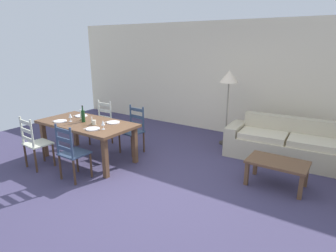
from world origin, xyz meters
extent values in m
cube|color=#3E3857|center=(0.00, 0.00, -0.01)|extent=(9.60, 9.60, 0.02)
cube|color=beige|center=(0.00, 3.30, 1.35)|extent=(9.60, 0.16, 2.70)
cube|color=brown|center=(-1.50, 0.13, 0.72)|extent=(1.90, 0.96, 0.05)
cube|color=brown|center=(-2.35, -0.25, 0.35)|extent=(0.08, 0.08, 0.70)
cube|color=brown|center=(-0.65, -0.25, 0.35)|extent=(0.08, 0.08, 0.70)
cube|color=brown|center=(-2.35, 0.51, 0.35)|extent=(0.08, 0.08, 0.70)
cube|color=brown|center=(-0.65, 0.51, 0.35)|extent=(0.08, 0.08, 0.70)
cube|color=beige|center=(-1.98, -0.61, 0.45)|extent=(0.45, 0.43, 0.03)
cylinder|color=#493120|center=(-2.14, -0.42, 0.22)|extent=(0.04, 0.04, 0.43)
cylinder|color=#493120|center=(-1.78, -0.45, 0.22)|extent=(0.04, 0.04, 0.43)
cylinder|color=#493120|center=(-2.17, -0.76, 0.22)|extent=(0.04, 0.04, 0.43)
cylinder|color=#493120|center=(-1.81, -0.79, 0.22)|extent=(0.04, 0.04, 0.43)
cylinder|color=beige|center=(-2.17, -0.76, 0.71)|extent=(0.04, 0.04, 0.50)
cylinder|color=beige|center=(-1.81, -0.79, 0.71)|extent=(0.04, 0.04, 0.50)
cube|color=beige|center=(-1.99, -0.78, 0.58)|extent=(0.38, 0.05, 0.06)
cube|color=beige|center=(-1.99, -0.78, 0.73)|extent=(0.38, 0.05, 0.06)
cube|color=beige|center=(-1.99, -0.78, 0.88)|extent=(0.38, 0.05, 0.06)
cube|color=#2F3F5B|center=(-1.05, -0.55, 0.45)|extent=(0.42, 0.40, 0.03)
cylinder|color=#493120|center=(-1.23, -0.37, 0.22)|extent=(0.04, 0.04, 0.43)
cylinder|color=#493120|center=(-0.87, -0.38, 0.22)|extent=(0.04, 0.04, 0.43)
cylinder|color=#493120|center=(-1.23, -0.71, 0.22)|extent=(0.04, 0.04, 0.43)
cylinder|color=#493120|center=(-0.87, -0.72, 0.22)|extent=(0.04, 0.04, 0.43)
cylinder|color=#2F3F5B|center=(-1.23, -0.71, 0.71)|extent=(0.04, 0.04, 0.50)
cylinder|color=#2F3F5B|center=(-0.87, -0.72, 0.71)|extent=(0.04, 0.04, 0.50)
cube|color=#2F3F5B|center=(-1.05, -0.72, 0.58)|extent=(0.38, 0.03, 0.06)
cube|color=#2F3F5B|center=(-1.05, -0.72, 0.73)|extent=(0.38, 0.03, 0.06)
cube|color=#2F3F5B|center=(-1.05, -0.72, 0.88)|extent=(0.38, 0.03, 0.06)
cube|color=silver|center=(-1.96, 0.87, 0.45)|extent=(0.43, 0.41, 0.03)
cylinder|color=#493120|center=(-1.77, 0.70, 0.22)|extent=(0.04, 0.04, 0.43)
cylinder|color=#493120|center=(-2.13, 0.70, 0.22)|extent=(0.04, 0.04, 0.43)
cylinder|color=#493120|center=(-1.78, 1.04, 0.22)|extent=(0.04, 0.04, 0.43)
cylinder|color=#493120|center=(-2.14, 1.04, 0.22)|extent=(0.04, 0.04, 0.43)
cylinder|color=silver|center=(-1.78, 1.04, 0.71)|extent=(0.04, 0.04, 0.50)
cylinder|color=silver|center=(-2.14, 1.04, 0.71)|extent=(0.04, 0.04, 0.50)
cube|color=silver|center=(-1.96, 1.04, 0.58)|extent=(0.38, 0.03, 0.06)
cube|color=silver|center=(-1.96, 1.04, 0.73)|extent=(0.38, 0.03, 0.06)
cube|color=silver|center=(-1.96, 1.04, 0.88)|extent=(0.38, 0.03, 0.06)
cube|color=#2B3E57|center=(-1.04, 0.86, 0.45)|extent=(0.45, 0.43, 0.03)
cylinder|color=#493120|center=(-0.87, 0.68, 0.22)|extent=(0.04, 0.04, 0.43)
cylinder|color=#493120|center=(-1.23, 0.71, 0.22)|extent=(0.04, 0.04, 0.43)
cylinder|color=#493120|center=(-0.85, 1.02, 0.22)|extent=(0.04, 0.04, 0.43)
cylinder|color=#493120|center=(-1.21, 1.05, 0.22)|extent=(0.04, 0.04, 0.43)
cylinder|color=#2B3E57|center=(-0.85, 1.02, 0.71)|extent=(0.04, 0.04, 0.50)
cylinder|color=#2B3E57|center=(-1.21, 1.05, 0.71)|extent=(0.04, 0.04, 0.50)
cube|color=#2B3E57|center=(-1.03, 1.03, 0.58)|extent=(0.38, 0.05, 0.06)
cube|color=#2B3E57|center=(-1.03, 1.03, 0.73)|extent=(0.38, 0.05, 0.06)
cube|color=#2B3E57|center=(-1.03, 1.03, 0.88)|extent=(0.38, 0.05, 0.06)
cylinder|color=white|center=(-1.95, -0.12, 0.76)|extent=(0.24, 0.24, 0.02)
cube|color=silver|center=(-2.10, -0.12, 0.75)|extent=(0.02, 0.17, 0.01)
cylinder|color=white|center=(-1.05, -0.12, 0.76)|extent=(0.24, 0.24, 0.02)
cube|color=silver|center=(-1.20, -0.12, 0.75)|extent=(0.02, 0.17, 0.01)
cylinder|color=white|center=(-1.95, 0.38, 0.76)|extent=(0.24, 0.24, 0.02)
cube|color=silver|center=(-2.10, 0.38, 0.75)|extent=(0.02, 0.17, 0.01)
cylinder|color=white|center=(-1.05, 0.38, 0.76)|extent=(0.24, 0.24, 0.02)
cube|color=silver|center=(-1.20, 0.38, 0.75)|extent=(0.03, 0.17, 0.01)
cylinder|color=#143819|center=(-1.57, 0.12, 0.86)|extent=(0.07, 0.07, 0.22)
cylinder|color=#143819|center=(-1.57, 0.12, 1.01)|extent=(0.02, 0.02, 0.08)
cylinder|color=black|center=(-1.57, 0.12, 1.06)|extent=(0.03, 0.03, 0.02)
cylinder|color=white|center=(-1.80, 0.00, 0.75)|extent=(0.06, 0.06, 0.01)
cylinder|color=white|center=(-1.80, 0.00, 0.79)|extent=(0.01, 0.01, 0.07)
cone|color=white|center=(-1.80, 0.00, 0.87)|extent=(0.06, 0.06, 0.08)
cylinder|color=white|center=(-0.90, -0.02, 0.75)|extent=(0.06, 0.06, 0.01)
cylinder|color=white|center=(-0.90, -0.02, 0.79)|extent=(0.01, 0.01, 0.07)
cone|color=white|center=(-0.90, -0.02, 0.87)|extent=(0.06, 0.06, 0.08)
cylinder|color=beige|center=(-1.25, 0.09, 0.80)|extent=(0.07, 0.07, 0.09)
cylinder|color=#998C66|center=(-1.68, 0.15, 0.77)|extent=(0.05, 0.05, 0.04)
cylinder|color=white|center=(-1.68, 0.15, 0.88)|extent=(0.02, 0.02, 0.19)
cylinder|color=#998C66|center=(-1.30, 0.09, 0.77)|extent=(0.05, 0.05, 0.04)
cylinder|color=white|center=(-1.30, 0.09, 0.84)|extent=(0.02, 0.02, 0.10)
cube|color=#BFB293|center=(1.71, 2.20, 0.20)|extent=(1.85, 0.91, 0.40)
cube|color=#BFB293|center=(1.69, 2.50, 0.40)|extent=(1.81, 0.32, 0.80)
cube|color=#BFB293|center=(0.69, 2.13, 0.29)|extent=(0.29, 0.81, 0.58)
cube|color=beige|center=(2.16, 2.18, 0.46)|extent=(0.90, 0.69, 0.12)
cube|color=beige|center=(1.26, 2.12, 0.46)|extent=(0.90, 0.69, 0.12)
cube|color=brown|center=(1.80, 1.05, 0.40)|extent=(0.90, 0.56, 0.04)
cube|color=brown|center=(1.40, 0.82, 0.19)|extent=(0.06, 0.06, 0.38)
cube|color=brown|center=(2.20, 0.82, 0.19)|extent=(0.06, 0.06, 0.38)
cube|color=brown|center=(1.40, 1.28, 0.19)|extent=(0.06, 0.06, 0.38)
cube|color=brown|center=(2.20, 1.28, 0.19)|extent=(0.06, 0.06, 0.38)
cylinder|color=#332D28|center=(0.36, 2.45, 0.01)|extent=(0.28, 0.28, 0.03)
cylinder|color=gray|center=(0.36, 2.45, 0.71)|extent=(0.03, 0.03, 1.35)
cone|color=beige|center=(0.36, 2.45, 1.51)|extent=(0.40, 0.40, 0.26)
camera|label=1|loc=(2.66, -3.31, 2.20)|focal=30.41mm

